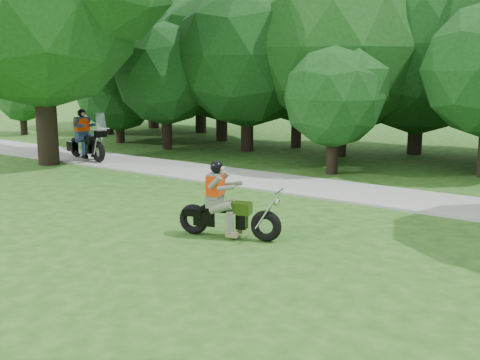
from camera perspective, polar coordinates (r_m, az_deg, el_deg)
The scene contains 5 objects.
ground at distance 8.96m, azimuth -7.81°, elevation -11.02°, with size 100.00×100.00×0.00m, color #244C15.
walkway at distance 15.56m, azimuth 12.14°, elevation -1.35°, with size 60.00×2.20×0.06m, color #9B9B96.
tree_line at distance 21.39m, azimuth 19.85°, elevation 11.48°, with size 38.90×11.15×7.87m.
chopper_motorcycle at distance 11.58m, azimuth -1.51°, elevation -2.82°, with size 2.08×0.87×1.50m.
touring_motorcycle at distance 21.00m, azimuth -14.53°, elevation 3.60°, with size 2.20×1.01×1.69m.
Camera 1 is at (5.57, -6.13, 3.41)m, focal length 45.00 mm.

